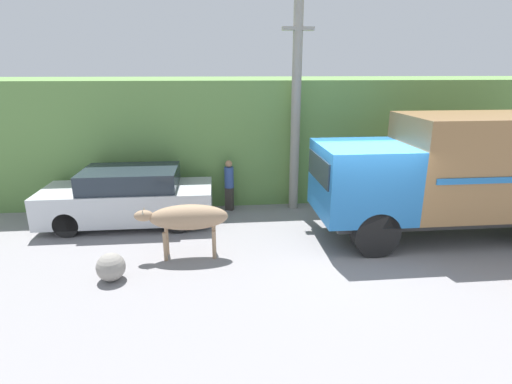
# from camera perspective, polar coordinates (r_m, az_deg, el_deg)

# --- Properties ---
(ground_plane) EXTENTS (60.00, 60.00, 0.00)m
(ground_plane) POSITION_cam_1_polar(r_m,az_deg,el_deg) (10.07, 14.43, -8.13)
(ground_plane) COLOR gray
(hillside_embankment) EXTENTS (32.00, 6.27, 3.88)m
(hillside_embankment) POSITION_cam_1_polar(r_m,az_deg,el_deg) (15.80, 6.66, 8.82)
(hillside_embankment) COLOR #608C47
(hillside_embankment) RESTS_ON ground_plane
(cargo_truck) EXTENTS (7.14, 2.24, 3.15)m
(cargo_truck) POSITION_cam_1_polar(r_m,az_deg,el_deg) (11.33, 27.71, 2.64)
(cargo_truck) COLOR #2D2D2D
(cargo_truck) RESTS_ON ground_plane
(brown_cow) EXTENTS (2.11, 0.59, 1.27)m
(brown_cow) POSITION_cam_1_polar(r_m,az_deg,el_deg) (9.24, -9.83, -3.68)
(brown_cow) COLOR #9E7F60
(brown_cow) RESTS_ON ground_plane
(parked_suv) EXTENTS (4.65, 1.90, 1.58)m
(parked_suv) POSITION_cam_1_polar(r_m,az_deg,el_deg) (11.73, -17.68, -0.72)
(parked_suv) COLOR silver
(parked_suv) RESTS_ON ground_plane
(pedestrian_on_hill) EXTENTS (0.38, 0.38, 1.58)m
(pedestrian_on_hill) POSITION_cam_1_polar(r_m,az_deg,el_deg) (12.22, -3.86, 1.34)
(pedestrian_on_hill) COLOR #38332D
(pedestrian_on_hill) RESTS_ON ground_plane
(utility_pole) EXTENTS (0.90, 0.28, 6.01)m
(utility_pole) POSITION_cam_1_polar(r_m,az_deg,el_deg) (12.06, 5.71, 11.81)
(utility_pole) COLOR gray
(utility_pole) RESTS_ON ground_plane
(roadside_rock) EXTENTS (0.59, 0.59, 0.59)m
(roadside_rock) POSITION_cam_1_polar(r_m,az_deg,el_deg) (8.91, -20.03, -10.03)
(roadside_rock) COLOR gray
(roadside_rock) RESTS_ON ground_plane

